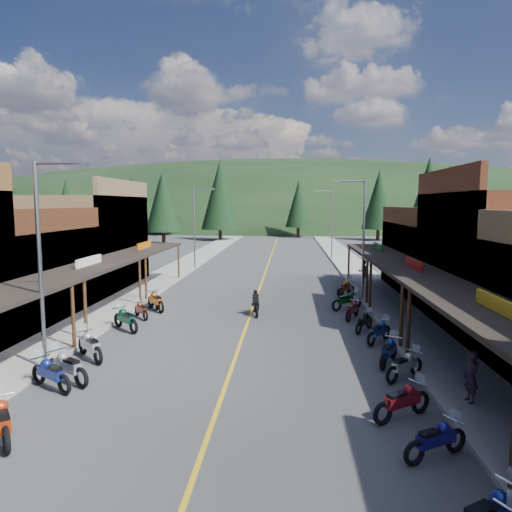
% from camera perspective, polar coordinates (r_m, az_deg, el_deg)
% --- Properties ---
extents(ground, '(220.00, 220.00, 0.00)m').
position_cam_1_polar(ground, '(23.31, -1.47, -9.49)').
color(ground, '#38383A').
rests_on(ground, ground).
extents(centerline, '(0.15, 90.00, 0.01)m').
position_cam_1_polar(centerline, '(42.84, 1.14, -2.10)').
color(centerline, gold).
rests_on(centerline, ground).
extents(sidewalk_west, '(3.40, 94.00, 0.15)m').
position_cam_1_polar(sidewalk_west, '(44.14, -10.22, -1.85)').
color(sidewalk_west, gray).
rests_on(sidewalk_west, ground).
extents(sidewalk_east, '(3.40, 94.00, 0.15)m').
position_cam_1_polar(sidewalk_east, '(43.26, 12.74, -2.08)').
color(sidewalk_east, gray).
rests_on(sidewalk_east, ground).
extents(shop_west_2, '(10.90, 9.00, 6.20)m').
position_cam_1_polar(shop_west_2, '(29.08, -29.22, -2.01)').
color(shop_west_2, '#3F2111').
rests_on(shop_west_2, ground).
extents(shop_west_3, '(10.90, 10.20, 8.20)m').
position_cam_1_polar(shop_west_3, '(37.32, -21.25, 1.61)').
color(shop_west_3, brown).
rests_on(shop_west_3, ground).
extents(shop_east_3, '(10.90, 10.20, 6.20)m').
position_cam_1_polar(shop_east_3, '(35.74, 22.97, -0.25)').
color(shop_east_3, '#4C2D16').
rests_on(shop_east_3, ground).
extents(streetlight_0, '(2.16, 0.18, 8.00)m').
position_cam_1_polar(streetlight_0, '(18.79, -25.05, -0.10)').
color(streetlight_0, gray).
rests_on(streetlight_0, ground).
extents(streetlight_1, '(2.16, 0.18, 8.00)m').
position_cam_1_polar(streetlight_1, '(45.27, -7.55, 3.98)').
color(streetlight_1, gray).
rests_on(streetlight_1, ground).
extents(streetlight_2, '(2.16, 0.18, 8.00)m').
position_cam_1_polar(streetlight_2, '(30.73, 13.03, 2.69)').
color(streetlight_2, gray).
rests_on(streetlight_2, ground).
extents(streetlight_3, '(2.16, 0.18, 8.00)m').
position_cam_1_polar(streetlight_3, '(52.55, 9.35, 4.30)').
color(streetlight_3, gray).
rests_on(streetlight_3, ground).
extents(ridge_hill, '(310.00, 140.00, 60.00)m').
position_cam_1_polar(ridge_hill, '(157.44, 3.34, 4.18)').
color(ridge_hill, black).
rests_on(ridge_hill, ground).
extents(pine_0, '(5.04, 5.04, 11.00)m').
position_cam_1_polar(pine_0, '(94.27, -22.59, 6.07)').
color(pine_0, black).
rests_on(pine_0, ground).
extents(pine_1, '(5.88, 5.88, 12.50)m').
position_cam_1_polar(pine_1, '(95.95, -11.80, 6.88)').
color(pine_1, black).
rests_on(pine_1, ground).
extents(pine_2, '(6.72, 6.72, 14.00)m').
position_cam_1_polar(pine_2, '(81.23, -4.54, 7.61)').
color(pine_2, black).
rests_on(pine_2, ground).
extents(pine_3, '(5.04, 5.04, 11.00)m').
position_cam_1_polar(pine_3, '(88.31, 5.34, 6.54)').
color(pine_3, black).
rests_on(pine_3, ground).
extents(pine_4, '(5.88, 5.88, 12.50)m').
position_cam_1_polar(pine_4, '(83.80, 15.12, 6.86)').
color(pine_4, black).
rests_on(pine_4, ground).
extents(pine_5, '(6.72, 6.72, 14.00)m').
position_cam_1_polar(pine_5, '(99.52, 22.95, 6.92)').
color(pine_5, black).
rests_on(pine_5, ground).
extents(pine_7, '(5.88, 5.88, 12.50)m').
position_cam_1_polar(pine_7, '(104.08, -15.15, 6.75)').
color(pine_7, black).
rests_on(pine_7, ground).
extents(pine_8, '(4.48, 4.48, 10.00)m').
position_cam_1_polar(pine_8, '(66.83, -17.19, 5.85)').
color(pine_8, black).
rests_on(pine_8, ground).
extents(pine_9, '(4.93, 4.93, 10.80)m').
position_cam_1_polar(pine_9, '(70.73, 22.21, 6.01)').
color(pine_9, black).
rests_on(pine_9, ground).
extents(pine_10, '(5.38, 5.38, 11.60)m').
position_cam_1_polar(pine_10, '(75.07, -11.55, 6.67)').
color(pine_10, black).
rests_on(pine_10, ground).
extents(pine_11, '(5.82, 5.82, 12.40)m').
position_cam_1_polar(pine_11, '(62.87, 20.73, 6.80)').
color(pine_11, black).
rests_on(pine_11, ground).
extents(bike_west_3, '(1.98, 2.22, 1.28)m').
position_cam_1_polar(bike_west_3, '(14.82, -29.12, -17.32)').
color(bike_west_3, red).
rests_on(bike_west_3, ground).
extents(bike_west_4, '(2.29, 1.78, 1.27)m').
position_cam_1_polar(bike_west_4, '(17.78, -24.29, -13.08)').
color(bike_west_4, navy).
rests_on(bike_west_4, ground).
extents(bike_west_5, '(2.41, 1.90, 1.34)m').
position_cam_1_polar(bike_west_5, '(18.13, -22.54, -12.50)').
color(bike_west_5, '#95969A').
rests_on(bike_west_5, ground).
extents(bike_west_6, '(2.19, 2.19, 1.33)m').
position_cam_1_polar(bike_west_6, '(20.39, -20.06, -10.30)').
color(bike_west_6, '#A2A3A8').
rests_on(bike_west_6, ground).
extents(bike_west_7, '(2.24, 2.16, 1.33)m').
position_cam_1_polar(bike_west_7, '(24.30, -16.00, -7.45)').
color(bike_west_7, '#0E462C').
rests_on(bike_west_7, ground).
extents(bike_west_8, '(1.64, 1.85, 1.06)m').
position_cam_1_polar(bike_west_8, '(26.67, -14.17, -6.45)').
color(bike_west_8, maroon).
rests_on(bike_west_8, ground).
extents(bike_west_9, '(2.03, 2.30, 1.32)m').
position_cam_1_polar(bike_west_9, '(28.31, -12.44, -5.38)').
color(bike_west_9, '#C85A0E').
rests_on(bike_west_9, ground).
extents(bike_west_10, '(1.58, 2.24, 1.22)m').
position_cam_1_polar(bike_west_10, '(29.10, -12.53, -5.16)').
color(bike_west_10, '#0E4716').
rests_on(bike_west_10, ground).
extents(bike_east_3, '(2.06, 1.55, 1.14)m').
position_cam_1_polar(bike_east_3, '(13.17, 21.58, -20.38)').
color(bike_east_3, navy).
rests_on(bike_east_3, ground).
extents(bike_east_4, '(2.22, 1.80, 1.25)m').
position_cam_1_polar(bike_east_4, '(14.93, 17.83, -16.69)').
color(bike_east_4, maroon).
rests_on(bike_east_4, ground).
extents(bike_east_5, '(1.99, 1.86, 1.17)m').
position_cam_1_polar(bike_east_5, '(18.01, 18.09, -12.74)').
color(bike_east_5, '#9A9A9F').
rests_on(bike_east_5, ground).
extents(bike_east_6, '(1.59, 2.20, 1.21)m').
position_cam_1_polar(bike_east_6, '(19.41, 16.26, -11.21)').
color(bike_east_6, navy).
rests_on(bike_east_6, ground).
extents(bike_east_7, '(1.83, 2.06, 1.19)m').
position_cam_1_polar(bike_east_7, '(22.17, 15.14, -8.97)').
color(bike_east_7, navy).
rests_on(bike_east_7, ground).
extents(bike_east_8, '(1.56, 1.99, 1.10)m').
position_cam_1_polar(bike_east_8, '(23.89, 13.36, -7.90)').
color(bike_east_8, black).
rests_on(bike_east_8, ground).
extents(bike_east_9, '(1.50, 2.15, 1.18)m').
position_cam_1_polar(bike_east_9, '(26.26, 11.98, -6.47)').
color(bike_east_9, maroon).
rests_on(bike_east_9, ground).
extents(bike_east_10, '(2.27, 1.88, 1.28)m').
position_cam_1_polar(bike_east_10, '(28.41, 11.30, -5.36)').
color(bike_east_10, '#0C3E14').
rests_on(bike_east_10, ground).
extents(bike_east_11, '(1.74, 2.43, 1.33)m').
position_cam_1_polar(bike_east_11, '(32.44, 11.12, -3.83)').
color(bike_east_11, '#AA5C0C').
rests_on(bike_east_11, ground).
extents(bike_east_12, '(1.80, 1.90, 1.12)m').
position_cam_1_polar(bike_east_12, '(32.71, 11.17, -3.93)').
color(bike_east_12, '#ABACB1').
rests_on(bike_east_12, ground).
extents(rider_on_bike, '(1.00, 2.11, 1.54)m').
position_cam_1_polar(rider_on_bike, '(26.64, -0.03, -6.07)').
color(rider_on_bike, black).
rests_on(rider_on_bike, ground).
extents(pedestrian_east_a, '(0.49, 0.66, 1.67)m').
position_cam_1_polar(pedestrian_east_a, '(16.42, 25.30, -13.48)').
color(pedestrian_east_a, '#281D2C').
rests_on(pedestrian_east_a, sidewalk_east).
extents(pedestrian_east_b, '(1.05, 0.91, 1.87)m').
position_cam_1_polar(pedestrian_east_b, '(37.38, 13.24, -1.86)').
color(pedestrian_east_b, brown).
rests_on(pedestrian_east_b, sidewalk_east).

